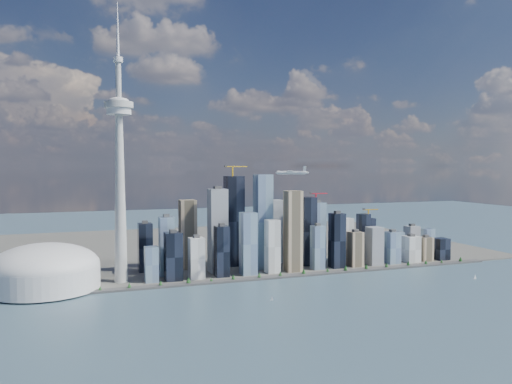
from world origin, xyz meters
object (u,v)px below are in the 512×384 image
object	(u,v)px
needle_tower	(120,166)
airplane	(292,172)
sailboat_west	(272,299)
sailboat_east	(475,277)
dome_stadium	(45,270)

from	to	relation	value
needle_tower	airplane	size ratio (longest dim) A/B	8.69
sailboat_west	sailboat_east	world-z (taller)	sailboat_east
sailboat_east	dome_stadium	bearing A→B (deg)	169.21
airplane	sailboat_west	bearing A→B (deg)	-108.34
needle_tower	sailboat_east	xyz separation A→B (m)	(696.19, -209.17, -232.44)
airplane	sailboat_east	bearing A→B (deg)	12.28
dome_stadium	sailboat_west	world-z (taller)	dome_stadium
sailboat_east	airplane	bearing A→B (deg)	171.76
dome_stadium	sailboat_west	distance (m)	433.84
sailboat_east	sailboat_west	bearing A→B (deg)	-176.08
sailboat_east	needle_tower	bearing A→B (deg)	165.89
needle_tower	airplane	bearing A→B (deg)	-23.46
needle_tower	sailboat_west	xyz separation A→B (m)	(238.07, -219.61, -233.12)
needle_tower	dome_stadium	size ratio (longest dim) A/B	2.75
dome_stadium	airplane	distance (m)	504.08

